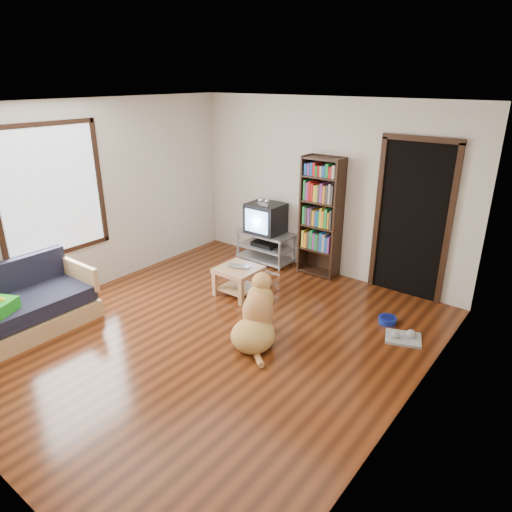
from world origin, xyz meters
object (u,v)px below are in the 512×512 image
Objects in this scene: laptop at (237,268)px; sofa at (15,313)px; tv_stand at (265,246)px; crt_tv at (267,217)px; dog at (256,319)px; coffee_table at (239,276)px; dog_bowl at (387,320)px; grey_rag at (403,338)px; bookshelf at (321,211)px.

sofa reaches higher than laptop.
crt_tv is at bearing 90.00° from tv_stand.
dog is at bearing -56.04° from crt_tv.
coffee_table is at bearing 73.70° from laptop.
grey_rag is (0.30, -0.25, -0.03)m from dog_bowl.
coffee_table is (0.44, -1.22, 0.01)m from tv_stand.
dog is (0.43, -2.12, -0.71)m from bookshelf.
laptop is 1.55m from bookshelf.
dog_bowl is 1.93m from bookshelf.
sofa is 2.80m from coffee_table.
laptop is 0.17× the size of bookshelf.
bookshelf is at bearing 52.83° from laptop.
tv_stand is at bearing 163.57° from dog_bowl.
bookshelf reaches higher than grey_rag.
tv_stand is (-2.72, 0.96, 0.25)m from grey_rag.
tv_stand is 0.47m from crt_tv.
coffee_table is at bearing -173.68° from grey_rag.
crt_tv is 0.32× the size of sofa.
coffee_table is 1.25m from dog.
coffee_table is (-1.98, -0.50, 0.24)m from dog_bowl.
crt_tv is (0.00, 0.02, 0.47)m from tv_stand.
dog is at bearing -78.49° from bookshelf.
grey_rag is at bearing 6.32° from coffee_table.
crt_tv reaches higher than grey_rag.
tv_stand is at bearing -174.37° from bookshelf.
sofa is at bearing -105.02° from tv_stand.
bookshelf reaches higher than dog_bowl.
laptop is 1.38m from crt_tv.
dog_bowl reaches higher than grey_rag.
bookshelf reaches higher than tv_stand.
dog is (1.38, -2.03, 0.02)m from tv_stand.
laptop is 1.23m from dog.
dog is (2.36, 1.60, 0.03)m from sofa.
tv_stand is 1.55× the size of crt_tv.
coffee_table is (-0.00, 0.03, -0.13)m from laptop.
coffee_table is (1.41, 2.42, 0.02)m from sofa.
laptop is at bearing -164.94° from dog_bowl.
laptop reaches higher than coffee_table.
tv_stand reaches higher than grey_rag.
laptop is 2.08m from dog_bowl.
dog_bowl is 2.62m from crt_tv.
dog is (0.94, -0.82, 0.01)m from coffee_table.
bookshelf is 1.00× the size of sofa.
grey_rag is 4.56m from sofa.
laptop is 2.33m from grey_rag.
grey_rag is at bearing -30.88° from bookshelf.
grey_rag is 0.22× the size of bookshelf.
dog_bowl is 0.40× the size of coffee_table.
dog_bowl is at bearing -16.91° from crt_tv.
laptop is at bearing 59.35° from sofa.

